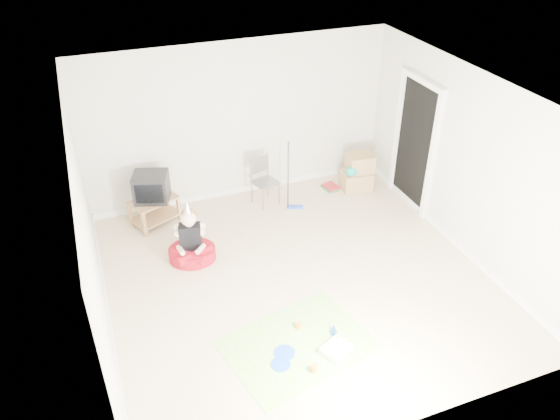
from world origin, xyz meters
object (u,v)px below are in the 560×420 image
object	(u,v)px
tv_stand	(155,209)
folding_chair	(265,182)
cardboard_boxes	(358,173)
crt_tv	(151,187)
seated_woman	(192,247)
birthday_cake	(336,350)

from	to	relation	value
tv_stand	folding_chair	distance (m)	1.81
cardboard_boxes	crt_tv	bearing A→B (deg)	177.51
crt_tv	seated_woman	distance (m)	1.24
tv_stand	folding_chair	bearing A→B (deg)	-1.61
crt_tv	cardboard_boxes	distance (m)	3.47
tv_stand	crt_tv	bearing A→B (deg)	0.00
cardboard_boxes	seated_woman	bearing A→B (deg)	-163.03
folding_chair	birthday_cake	xyz separation A→B (m)	(-0.34, -3.38, -0.35)
cardboard_boxes	seated_woman	size ratio (longest dim) A/B	0.66
crt_tv	cardboard_boxes	size ratio (longest dim) A/B	0.81
crt_tv	cardboard_boxes	world-z (taller)	crt_tv
folding_chair	cardboard_boxes	world-z (taller)	folding_chair
crt_tv	folding_chair	size ratio (longest dim) A/B	0.62
tv_stand	folding_chair	world-z (taller)	folding_chair
folding_chair	crt_tv	bearing A→B (deg)	178.39
crt_tv	birthday_cake	size ratio (longest dim) A/B	1.26
seated_woman	birthday_cake	world-z (taller)	seated_woman
cardboard_boxes	tv_stand	bearing A→B (deg)	177.51
seated_woman	tv_stand	bearing A→B (deg)	106.24
crt_tv	seated_woman	bearing A→B (deg)	-55.30
seated_woman	birthday_cake	distance (m)	2.60
folding_chair	birthday_cake	size ratio (longest dim) A/B	2.02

